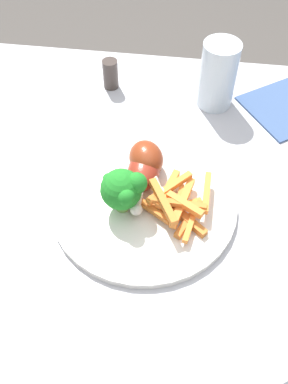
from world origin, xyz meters
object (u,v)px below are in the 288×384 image
at_px(carrot_fries_pile, 177,205).
at_px(chicken_drumstick_far, 144,172).
at_px(water_glass, 218,75).
at_px(broccoli_floret_front, 123,189).
at_px(pepper_shaker, 111,74).
at_px(dining_table, 110,231).
at_px(fork, 282,378).
at_px(dinner_plate, 144,202).
at_px(chicken_drumstick_near, 147,160).

height_order(carrot_fries_pile, chicken_drumstick_far, carrot_fries_pile).
relative_size(carrot_fries_pile, water_glass, 1.02).
height_order(broccoli_floret_front, pepper_shaker, broccoli_floret_front).
bearing_deg(water_glass, dining_table, -123.33).
xyz_separation_m(chicken_drumstick_far, fork, (0.21, -0.28, -0.03)).
bearing_deg(water_glass, broccoli_floret_front, -114.85).
relative_size(dinner_plate, chicken_drumstick_far, 2.28).
height_order(dining_table, dinner_plate, dinner_plate).
bearing_deg(broccoli_floret_front, dining_table, 141.02).
bearing_deg(carrot_fries_pile, chicken_drumstick_far, 136.87).
bearing_deg(carrot_fries_pile, dinner_plate, 163.95).
bearing_deg(water_glass, dinner_plate, -111.20).
xyz_separation_m(carrot_fries_pile, chicken_drumstick_near, (-0.06, 0.08, 0.01)).
bearing_deg(dining_table, pepper_shaker, 98.29).
height_order(dining_table, broccoli_floret_front, broccoli_floret_front).
bearing_deg(chicken_drumstick_near, chicken_drumstick_far, -96.87).
bearing_deg(dinner_plate, chicken_drumstick_far, 98.73).
xyz_separation_m(broccoli_floret_front, chicken_drumstick_near, (0.03, 0.08, -0.02)).
xyz_separation_m(broccoli_floret_front, carrot_fries_pile, (0.08, 0.00, -0.03)).
relative_size(carrot_fries_pile, chicken_drumstick_far, 1.02).
relative_size(chicken_drumstick_near, pepper_shaker, 1.95).
xyz_separation_m(chicken_drumstick_near, fork, (0.20, -0.30, -0.03)).
bearing_deg(dining_table, water_glass, 56.67).
xyz_separation_m(chicken_drumstick_near, chicken_drumstick_far, (-0.00, -0.02, -0.01)).
height_order(dining_table, water_glass, water_glass).
xyz_separation_m(fork, water_glass, (-0.10, 0.50, 0.06)).
relative_size(carrot_fries_pile, chicken_drumstick_near, 1.13).
xyz_separation_m(dining_table, water_glass, (0.17, 0.25, 0.17)).
bearing_deg(water_glass, pepper_shaker, 173.86).
bearing_deg(carrot_fries_pile, chicken_drumstick_near, 126.25).
bearing_deg(fork, dining_table, 105.10).
bearing_deg(carrot_fries_pile, fork, -56.24).
relative_size(dinner_plate, fork, 1.54).
bearing_deg(chicken_drumstick_near, water_glass, 62.41).
bearing_deg(chicken_drumstick_far, pepper_shaker, 111.90).
bearing_deg(dining_table, fork, -42.96).
bearing_deg(broccoli_floret_front, carrot_fries_pile, 3.10).
bearing_deg(chicken_drumstick_near, broccoli_floret_front, -107.45).
bearing_deg(pepper_shaker, carrot_fries_pile, -62.38).
height_order(dinner_plate, carrot_fries_pile, carrot_fries_pile).
height_order(chicken_drumstick_far, fork, chicken_drumstick_far).
xyz_separation_m(chicken_drumstick_far, water_glass, (0.11, 0.22, 0.03)).
height_order(broccoli_floret_front, carrot_fries_pile, broccoli_floret_front).
xyz_separation_m(dining_table, chicken_drumstick_far, (0.06, 0.03, 0.14)).
height_order(dinner_plate, broccoli_floret_front, broccoli_floret_front).
distance_m(chicken_drumstick_near, fork, 0.36).
xyz_separation_m(fork, pepper_shaker, (-0.31, 0.52, 0.03)).
distance_m(dinner_plate, chicken_drumstick_near, 0.07).
distance_m(dining_table, broccoli_floret_front, 0.17).
bearing_deg(dining_table, chicken_drumstick_far, 27.16).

